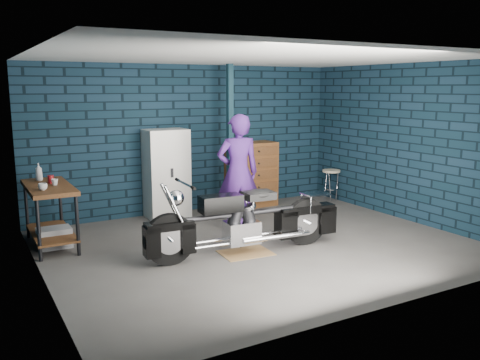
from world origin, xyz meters
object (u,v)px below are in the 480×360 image
at_px(workbench, 51,216).
at_px(shop_stool, 331,186).
at_px(storage_bin, 54,238).
at_px(motorcycle, 246,216).
at_px(tool_chest, 252,174).
at_px(locker, 167,174).
at_px(person, 238,173).

distance_m(workbench, shop_stool, 5.47).
bearing_deg(storage_bin, workbench, 103.61).
height_order(motorcycle, storage_bin, motorcycle).
xyz_separation_m(workbench, tool_chest, (3.86, 0.79, 0.17)).
distance_m(motorcycle, tool_chest, 2.90).
xyz_separation_m(storage_bin, locker, (2.08, 0.87, 0.64)).
bearing_deg(motorcycle, person, 70.02).
bearing_deg(storage_bin, motorcycle, -34.65).
relative_size(workbench, shop_stool, 2.16).
bearing_deg(person, storage_bin, 5.18).
bearing_deg(shop_stool, workbench, -176.46).
xyz_separation_m(person, tool_chest, (1.04, 1.33, -0.32)).
relative_size(motorcycle, tool_chest, 1.97).
bearing_deg(storage_bin, locker, 22.66).
height_order(locker, tool_chest, locker).
xyz_separation_m(motorcycle, tool_chest, (1.55, 2.45, 0.08)).
relative_size(storage_bin, locker, 0.30).
bearing_deg(tool_chest, motorcycle, -122.20).
height_order(storage_bin, tool_chest, tool_chest).
bearing_deg(locker, motorcycle, -85.17).
xyz_separation_m(motorcycle, shop_stool, (3.15, 2.00, -0.22)).
xyz_separation_m(storage_bin, shop_stool, (5.44, 0.42, 0.18)).
bearing_deg(storage_bin, tool_chest, 12.78).
height_order(motorcycle, locker, locker).
height_order(person, locker, person).
height_order(person, shop_stool, person).
distance_m(locker, tool_chest, 1.76).
xyz_separation_m(storage_bin, tool_chest, (3.84, 0.87, 0.48)).
bearing_deg(person, motorcycle, 80.50).
height_order(storage_bin, locker, locker).
relative_size(workbench, motorcycle, 0.57).
bearing_deg(tool_chest, locker, 180.00).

